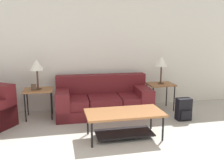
# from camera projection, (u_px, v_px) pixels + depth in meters

# --- Properties ---
(wall_back) EXTENTS (8.53, 0.06, 2.60)m
(wall_back) POSITION_uv_depth(u_px,v_px,m) (99.00, 52.00, 5.71)
(wall_back) COLOR silver
(wall_back) RESTS_ON ground_plane
(couch) EXTENTS (2.02, 0.99, 0.82)m
(couch) POSITION_uv_depth(u_px,v_px,m) (103.00, 101.00, 5.40)
(couch) COLOR maroon
(couch) RESTS_ON ground_plane
(coffee_table) EXTENTS (1.29, 0.65, 0.45)m
(coffee_table) POSITION_uv_depth(u_px,v_px,m) (124.00, 118.00, 4.17)
(coffee_table) COLOR #935B33
(coffee_table) RESTS_ON ground_plane
(side_table_left) EXTENTS (0.58, 0.48, 0.60)m
(side_table_left) POSITION_uv_depth(u_px,v_px,m) (38.00, 92.00, 5.10)
(side_table_left) COLOR #935B33
(side_table_left) RESTS_ON ground_plane
(side_table_right) EXTENTS (0.58, 0.48, 0.60)m
(side_table_right) POSITION_uv_depth(u_px,v_px,m) (160.00, 86.00, 5.66)
(side_table_right) COLOR #935B33
(side_table_right) RESTS_ON ground_plane
(table_lamp_left) EXTENTS (0.29, 0.29, 0.62)m
(table_lamp_left) POSITION_uv_depth(u_px,v_px,m) (37.00, 65.00, 4.98)
(table_lamp_left) COLOR #472D1E
(table_lamp_left) RESTS_ON side_table_left
(table_lamp_right) EXTENTS (0.29, 0.29, 0.62)m
(table_lamp_right) POSITION_uv_depth(u_px,v_px,m) (162.00, 62.00, 5.54)
(table_lamp_right) COLOR #472D1E
(table_lamp_right) RESTS_ON side_table_right
(backpack) EXTENTS (0.29, 0.26, 0.45)m
(backpack) POSITION_uv_depth(u_px,v_px,m) (184.00, 109.00, 5.03)
(backpack) COLOR black
(backpack) RESTS_ON ground_plane
(picture_frame) EXTENTS (0.10, 0.04, 0.13)m
(picture_frame) POSITION_uv_depth(u_px,v_px,m) (34.00, 87.00, 4.99)
(picture_frame) COLOR #4C3828
(picture_frame) RESTS_ON side_table_left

